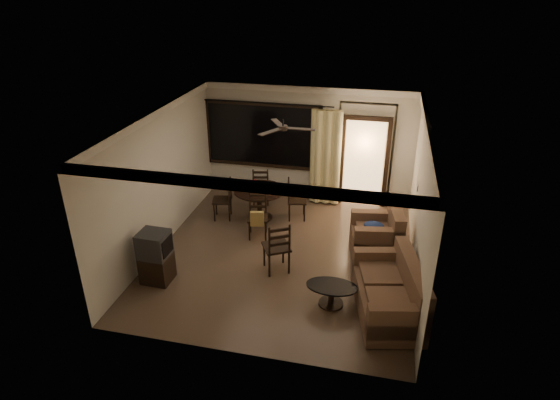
% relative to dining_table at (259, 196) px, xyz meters
% --- Properties ---
extents(ground, '(5.50, 5.50, 0.00)m').
position_rel_dining_table_xyz_m(ground, '(0.86, -1.46, -0.57)').
color(ground, '#7F6651').
rests_on(ground, ground).
extents(room_shell, '(5.50, 6.70, 5.50)m').
position_rel_dining_table_xyz_m(room_shell, '(1.46, 0.31, 1.26)').
color(room_shell, beige).
rests_on(room_shell, ground).
extents(dining_table, '(1.15, 1.15, 0.94)m').
position_rel_dining_table_xyz_m(dining_table, '(0.00, 0.00, 0.00)').
color(dining_table, black).
rests_on(dining_table, ground).
extents(dining_chair_west, '(0.50, 0.50, 0.95)m').
position_rel_dining_table_xyz_m(dining_chair_west, '(-0.82, -0.18, -0.28)').
color(dining_chair_west, black).
rests_on(dining_chair_west, ground).
extents(dining_chair_east, '(0.50, 0.50, 0.95)m').
position_rel_dining_table_xyz_m(dining_chair_east, '(0.82, 0.18, -0.28)').
color(dining_chair_east, black).
rests_on(dining_chair_east, ground).
extents(dining_chair_south, '(0.50, 0.54, 0.95)m').
position_rel_dining_table_xyz_m(dining_chair_south, '(0.19, -0.84, -0.26)').
color(dining_chair_south, black).
rests_on(dining_chair_south, ground).
extents(dining_chair_north, '(0.50, 0.50, 0.95)m').
position_rel_dining_table_xyz_m(dining_chair_north, '(-0.17, 0.77, -0.28)').
color(dining_chair_north, black).
rests_on(dining_chair_north, ground).
extents(tv_cabinet, '(0.54, 0.48, 0.99)m').
position_rel_dining_table_xyz_m(tv_cabinet, '(-1.18, -2.77, -0.07)').
color(tv_cabinet, black).
rests_on(tv_cabinet, ground).
extents(sofa, '(1.28, 1.92, 0.94)m').
position_rel_dining_table_xyz_m(sofa, '(2.98, -2.76, -0.19)').
color(sofa, '#43221F').
rests_on(sofa, ground).
extents(armchair, '(1.08, 1.08, 0.95)m').
position_rel_dining_table_xyz_m(armchair, '(2.70, -0.91, -0.17)').
color(armchair, '#43221F').
rests_on(armchair, ground).
extents(coffee_table, '(0.87, 0.52, 0.38)m').
position_rel_dining_table_xyz_m(coffee_table, '(2.00, -2.76, -0.31)').
color(coffee_table, black).
rests_on(coffee_table, ground).
extents(side_chair, '(0.63, 0.63, 1.05)m').
position_rel_dining_table_xyz_m(side_chair, '(0.86, -1.97, -0.25)').
color(side_chair, black).
rests_on(side_chair, ground).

